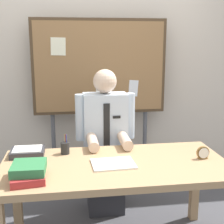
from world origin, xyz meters
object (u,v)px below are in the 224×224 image
(book_stack, at_px, (28,172))
(open_notebook, at_px, (113,164))
(person, at_px, (105,148))
(pen_holder, at_px, (65,148))
(desk_clock, at_px, (203,153))
(paper_tray, at_px, (28,152))
(desk, at_px, (116,174))
(bulletin_board, at_px, (100,69))

(book_stack, distance_m, open_notebook, 0.62)
(person, relative_size, pen_holder, 8.63)
(open_notebook, height_order, desk_clock, desk_clock)
(person, distance_m, paper_tray, 0.77)
(desk, relative_size, desk_clock, 17.25)
(book_stack, xyz_separation_m, open_notebook, (0.59, 0.17, -0.05))
(person, bearing_deg, paper_tray, -151.84)
(desk, bearing_deg, person, 90.00)
(person, bearing_deg, open_notebook, -91.93)
(desk, distance_m, desk_clock, 0.70)
(bulletin_board, height_order, desk_clock, bulletin_board)
(bulletin_board, xyz_separation_m, open_notebook, (-0.02, -1.08, -0.60))
(desk, height_order, bulletin_board, bulletin_board)
(pen_holder, height_order, paper_tray, pen_holder)
(bulletin_board, height_order, open_notebook, bulletin_board)
(person, bearing_deg, pen_holder, -135.73)
(paper_tray, bearing_deg, desk, -21.74)
(desk, height_order, paper_tray, paper_tray)
(pen_holder, bearing_deg, paper_tray, 179.00)
(desk, distance_m, person, 0.62)
(pen_holder, distance_m, paper_tray, 0.30)
(bulletin_board, relative_size, paper_tray, 7.13)
(person, relative_size, bulletin_board, 0.74)
(bulletin_board, height_order, paper_tray, bulletin_board)
(open_notebook, bearing_deg, person, 88.07)
(desk, xyz_separation_m, open_notebook, (-0.02, -0.02, 0.09))
(book_stack, height_order, pen_holder, pen_holder)
(pen_holder, relative_size, paper_tray, 0.62)
(book_stack, distance_m, desk_clock, 1.31)
(desk_clock, bearing_deg, desk, 179.47)
(desk, bearing_deg, pen_holder, 144.94)
(desk, bearing_deg, paper_tray, 158.26)
(person, relative_size, book_stack, 4.72)
(open_notebook, distance_m, paper_tray, 0.71)
(bulletin_board, relative_size, open_notebook, 5.89)
(person, xyz_separation_m, paper_tray, (-0.67, -0.36, 0.12))
(book_stack, bearing_deg, person, 53.22)
(person, relative_size, open_notebook, 4.39)
(book_stack, height_order, open_notebook, book_stack)
(person, bearing_deg, desk_clock, -42.73)
(person, relative_size, paper_tray, 5.31)
(open_notebook, bearing_deg, book_stack, -163.65)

